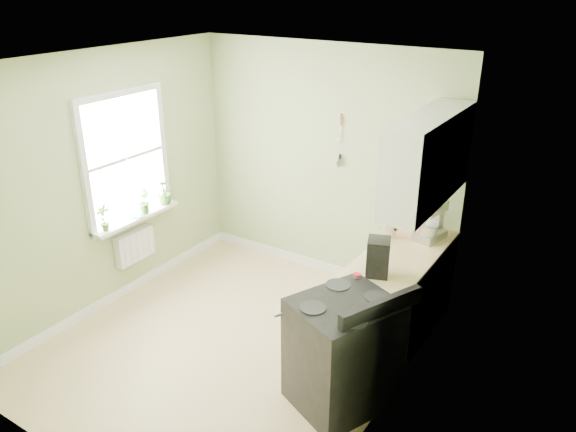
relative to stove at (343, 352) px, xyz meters
The scene contains 21 objects.
floor 1.38m from the stove, behind, with size 3.20×3.60×0.02m, color tan.
ceiling 2.57m from the stove, behind, with size 3.20×3.60×0.02m, color white.
wall_back 2.47m from the stove, 123.53° to the left, with size 3.20×0.02×2.70m, color #A7B67C.
wall_left 3.02m from the stove, behind, with size 0.02×3.60×2.70m, color #A7B67C.
wall_right 0.93m from the stove, 19.54° to the left, with size 0.02×3.60×2.70m, color #A7B67C.
base_cabinets 1.12m from the stove, 88.85° to the left, with size 0.60×1.60×0.87m, color white.
countertop 1.19m from the stove, 89.37° to the left, with size 0.64×1.60×0.04m, color beige.
upper_cabinets 1.83m from the stove, 83.10° to the left, with size 0.35×1.40×0.80m, color white.
window 3.08m from the stove, behind, with size 0.06×1.14×1.44m.
window_sill 2.85m from the stove, behind, with size 0.18×1.14×0.04m, color white.
radiator 2.84m from the stove, behind, with size 0.12×0.50×0.35m, color white.
wall_utensils 2.43m from the stove, 119.59° to the left, with size 0.02×0.14×0.58m.
stove is the anchor object (origin of this frame).
stand_mixer 1.71m from the stove, 85.56° to the left, with size 0.28×0.38×0.42m.
kettle 1.52m from the stove, 99.16° to the left, with size 0.19×0.11×0.19m.
coffee_maker 0.87m from the stove, 92.05° to the left, with size 0.26×0.27×0.34m.
red_tray 1.94m from the stove, 97.06° to the left, with size 0.33×0.33×0.02m, color #A70C25.
jar 0.63m from the stove, 104.50° to the left, with size 0.07×0.07×0.08m.
plant_a 2.83m from the stove, behind, with size 0.15×0.10×0.29m, color #3C6C25.
plant_b 2.88m from the stove, 169.11° to the left, with size 0.15×0.12×0.28m, color #3C6C25.
plant_c 2.96m from the stove, 162.96° to the left, with size 0.16×0.16×0.29m, color #3C6C25.
Camera 1 is at (2.94, -3.55, 3.35)m, focal length 35.00 mm.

